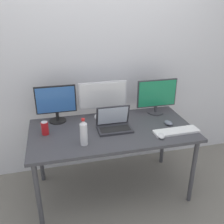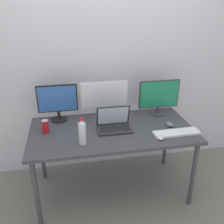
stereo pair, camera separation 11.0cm
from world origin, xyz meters
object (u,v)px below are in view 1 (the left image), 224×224
object	(u,v)px
monitor_right	(157,95)
mouse_by_keyboard	(161,136)
work_desk	(112,134)
water_bottle	(84,133)
laptop_silver	(114,124)
monitor_center	(103,98)
soda_can_near_keyboard	(45,128)
keyboard_main	(176,131)
monitor_left	(56,102)
mouse_by_laptop	(168,123)

from	to	relation	value
monitor_right	mouse_by_keyboard	xyz separation A→B (m)	(-0.17, -0.53, -0.19)
work_desk	water_bottle	world-z (taller)	water_bottle
work_desk	water_bottle	xyz separation A→B (m)	(-0.30, -0.22, 0.18)
water_bottle	laptop_silver	bearing A→B (deg)	34.48
monitor_center	soda_can_near_keyboard	size ratio (longest dim) A/B	3.96
monitor_center	work_desk	bearing A→B (deg)	-84.74
monitor_center	water_bottle	xyz separation A→B (m)	(-0.27, -0.51, -0.11)
work_desk	monitor_center	world-z (taller)	monitor_center
work_desk	keyboard_main	size ratio (longest dim) A/B	3.61
monitor_center	laptop_silver	world-z (taller)	monitor_center
work_desk	monitor_left	size ratio (longest dim) A/B	3.92
water_bottle	monitor_right	bearing A→B (deg)	29.12
work_desk	water_bottle	distance (m)	0.41
laptop_silver	water_bottle	size ratio (longest dim) A/B	1.32
monitor_left	soda_can_near_keyboard	bearing A→B (deg)	-116.30
monitor_right	water_bottle	world-z (taller)	monitor_right
water_bottle	mouse_by_keyboard	bearing A→B (deg)	-3.86
mouse_by_keyboard	soda_can_near_keyboard	bearing A→B (deg)	-177.81
monitor_right	mouse_by_keyboard	size ratio (longest dim) A/B	4.28
mouse_by_keyboard	soda_can_near_keyboard	distance (m)	1.07
monitor_left	monitor_center	world-z (taller)	monitor_center
laptop_silver	water_bottle	bearing A→B (deg)	-145.52
work_desk	soda_can_near_keyboard	distance (m)	0.64
laptop_silver	mouse_by_keyboard	distance (m)	0.46
work_desk	mouse_by_laptop	xyz separation A→B (m)	(0.57, -0.04, 0.08)
laptop_silver	monitor_center	bearing A→B (deg)	99.23
monitor_left	mouse_by_keyboard	distance (m)	1.08
monitor_center	water_bottle	size ratio (longest dim) A/B	2.02
water_bottle	work_desk	bearing A→B (deg)	36.14
laptop_silver	keyboard_main	distance (m)	0.59
laptop_silver	mouse_by_keyboard	world-z (taller)	laptop_silver
soda_can_near_keyboard	mouse_by_laptop	bearing A→B (deg)	-4.24
monitor_left	mouse_by_laptop	xyz separation A→B (m)	(1.08, -0.34, -0.19)
monitor_center	laptop_silver	distance (m)	0.33
work_desk	monitor_left	distance (m)	0.64
water_bottle	soda_can_near_keyboard	size ratio (longest dim) A/B	1.97
monitor_right	laptop_silver	world-z (taller)	monitor_right
mouse_by_laptop	soda_can_near_keyboard	size ratio (longest dim) A/B	0.81
laptop_silver	mouse_by_laptop	distance (m)	0.56
monitor_left	laptop_silver	bearing A→B (deg)	-29.57
mouse_by_keyboard	mouse_by_laptop	xyz separation A→B (m)	(0.18, 0.23, 0.00)
monitor_center	monitor_right	xyz separation A→B (m)	(0.59, -0.03, -0.02)
soda_can_near_keyboard	work_desk	bearing A→B (deg)	-4.39
mouse_by_laptop	water_bottle	bearing A→B (deg)	179.45
soda_can_near_keyboard	monitor_left	bearing A→B (deg)	63.70
monitor_right	laptop_silver	distance (m)	0.62
work_desk	monitor_center	bearing A→B (deg)	95.26
monitor_left	mouse_by_keyboard	xyz separation A→B (m)	(0.90, -0.56, -0.19)
work_desk	monitor_center	distance (m)	0.40
mouse_by_keyboard	work_desk	bearing A→B (deg)	165.34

